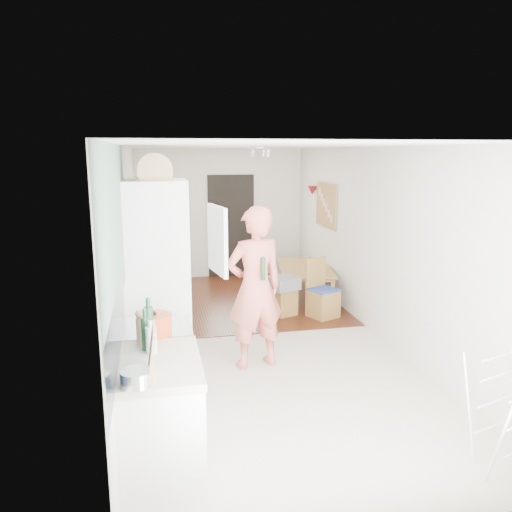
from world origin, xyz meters
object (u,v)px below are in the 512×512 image
object	(u,v)px
dining_table	(307,285)
dining_chair	(323,289)
person	(255,274)
drying_rack	(510,416)
stool	(283,302)

from	to	relation	value
dining_table	dining_chair	bearing A→B (deg)	-172.36
person	drying_rack	world-z (taller)	person
dining_chair	stool	distance (m)	0.64
dining_table	drying_rack	world-z (taller)	drying_rack
dining_table	stool	xyz separation A→B (m)	(-0.61, -0.78, -0.02)
person	dining_table	world-z (taller)	person
dining_chair	drying_rack	bearing A→B (deg)	-110.52
stool	drying_rack	distance (m)	4.07
dining_table	stool	bearing A→B (deg)	153.07
person	dining_table	distance (m)	2.97
dining_chair	person	bearing A→B (deg)	-155.78
person	dining_chair	distance (m)	2.09
dining_table	dining_chair	distance (m)	1.04
person	dining_table	xyz separation A→B (m)	(1.40, 2.47, -0.87)
stool	person	bearing A→B (deg)	-114.94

